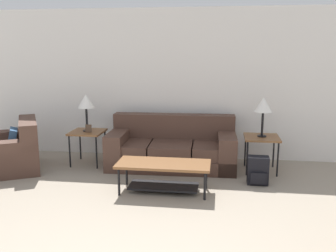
% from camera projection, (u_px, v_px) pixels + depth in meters
% --- Properties ---
extents(wall_back, '(9.07, 0.06, 2.60)m').
position_uv_depth(wall_back, '(177.00, 84.00, 6.56)').
color(wall_back, white).
rests_on(wall_back, ground_plane).
extents(couch, '(2.08, 1.01, 0.82)m').
position_uv_depth(couch, '(172.00, 149.00, 6.17)').
color(couch, '#4C3328').
rests_on(couch, ground_plane).
extents(armchair, '(1.41, 1.43, 0.80)m').
position_uv_depth(armchair, '(8.00, 153.00, 5.96)').
color(armchair, '#4C3328').
rests_on(armchair, ground_plane).
extents(coffee_table, '(1.25, 0.53, 0.41)m').
position_uv_depth(coffee_table, '(164.00, 170.00, 5.03)').
color(coffee_table, brown).
rests_on(coffee_table, ground_plane).
extents(side_table_left, '(0.53, 0.55, 0.56)m').
position_uv_depth(side_table_left, '(87.00, 134.00, 6.24)').
color(side_table_left, brown).
rests_on(side_table_left, ground_plane).
extents(side_table_right, '(0.53, 0.55, 0.56)m').
position_uv_depth(side_table_right, '(262.00, 140.00, 5.86)').
color(side_table_right, brown).
rests_on(side_table_right, ground_plane).
extents(table_lamp_left, '(0.28, 0.28, 0.61)m').
position_uv_depth(table_lamp_left, '(86.00, 102.00, 6.14)').
color(table_lamp_left, black).
rests_on(table_lamp_left, side_table_left).
extents(table_lamp_right, '(0.28, 0.28, 0.61)m').
position_uv_depth(table_lamp_right, '(263.00, 106.00, 5.75)').
color(table_lamp_right, black).
rests_on(table_lamp_right, side_table_right).
extents(backpack, '(0.30, 0.26, 0.41)m').
position_uv_depth(backpack, '(258.00, 171.00, 5.35)').
color(backpack, black).
rests_on(backpack, ground_plane).
extents(picture_frame, '(0.10, 0.04, 0.13)m').
position_uv_depth(picture_frame, '(88.00, 128.00, 6.13)').
color(picture_frame, '#4C3828').
rests_on(picture_frame, side_table_left).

